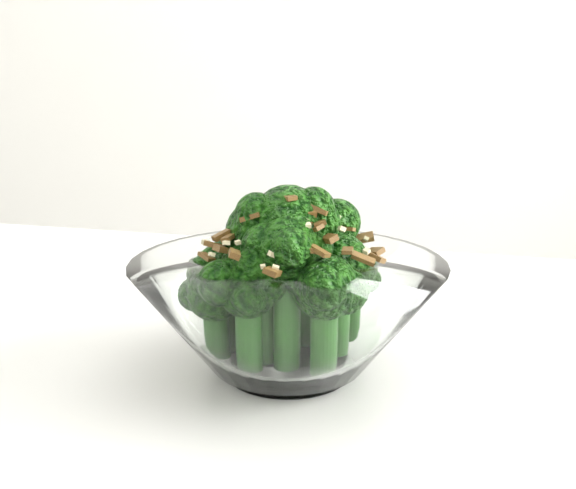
{
  "coord_description": "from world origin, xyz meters",
  "views": [
    {
      "loc": [
        0.02,
        -0.35,
        0.93
      ],
      "look_at": [
        0.0,
        0.03,
        0.83
      ],
      "focal_mm": 40.0,
      "sensor_mm": 36.0,
      "label": 1
    }
  ],
  "objects": [
    {
      "name": "broccoli_dish",
      "position": [
        0.0,
        0.03,
        0.8
      ],
      "size": [
        0.19,
        0.19,
        0.12
      ],
      "color": "white",
      "rests_on": "table"
    }
  ]
}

